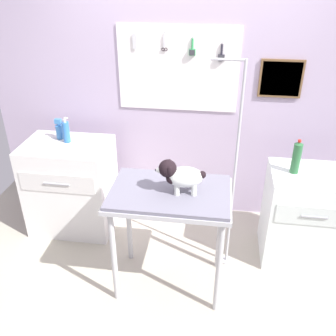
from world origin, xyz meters
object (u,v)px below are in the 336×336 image
Objects in this scene: cabinet_right at (304,216)px; spray_bottle_tall at (66,132)px; grooming_arm at (233,180)px; grooming_table at (170,203)px; dog at (180,175)px; counter_left at (71,186)px; soda_bottle at (296,157)px.

spray_bottle_tall reaches higher than cabinet_right.
grooming_table is at bearing -145.71° from grooming_arm.
dog reaches higher than cabinet_right.
spray_bottle_tall is at bearing 166.10° from grooming_arm.
counter_left is 0.56m from spray_bottle_tall.
spray_bottle_tall is (-1.53, 0.38, 0.17)m from grooming_arm.
spray_bottle_tall is at bearing 148.20° from dog.
counter_left is at bearing 176.12° from soda_bottle.
grooming_table is 1.29m from cabinet_right.
counter_left reaches higher than grooming_table.
cabinet_right is 2.91× the size of soda_bottle.
grooming_table is 1.30m from counter_left.
cabinet_right is at bearing -1.55° from soda_bottle.
cabinet_right is at bearing 15.78° from grooming_arm.
soda_bottle is (0.97, 0.51, 0.19)m from grooming_table.
spray_bottle_tall is (-1.14, 0.71, -0.03)m from dog.
dog is at bearing -153.99° from cabinet_right.
grooming_arm is 6.14× the size of soda_bottle.
dog is at bearing -140.26° from grooming_arm.
grooming_arm is 2.11× the size of cabinet_right.
cabinet_right is at bearing -5.04° from spray_bottle_tall.
dog reaches higher than counter_left.
dog is (0.07, -0.01, 0.25)m from grooming_table.
dog reaches higher than grooming_table.
counter_left is at bearing -95.11° from spray_bottle_tall.
dog is 0.42× the size of cabinet_right.
counter_left is (-1.14, 0.66, -0.59)m from dog.
counter_left is at bearing 167.93° from grooming_arm.
grooming_arm is 7.45× the size of spray_bottle_tall.
spray_bottle_tall is (-1.07, 0.70, 0.21)m from grooming_table.
grooming_table is 0.26m from dog.
grooming_arm is (0.47, 0.32, 0.05)m from grooming_table.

